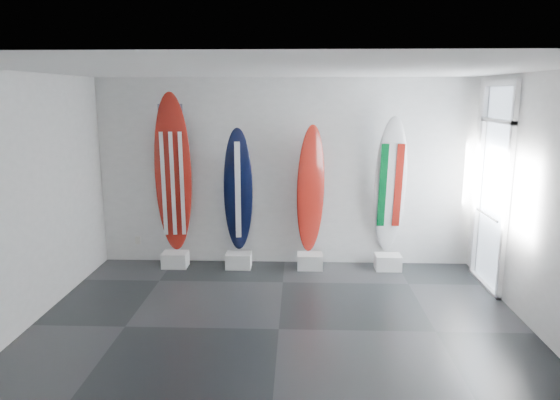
{
  "coord_description": "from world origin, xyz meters",
  "views": [
    {
      "loc": [
        0.22,
        -5.62,
        2.74
      ],
      "look_at": [
        -0.04,
        1.4,
        1.28
      ],
      "focal_mm": 32.74,
      "sensor_mm": 36.0,
      "label": 1
    }
  ],
  "objects_px": {
    "surfboard_italy": "(390,186)",
    "surfboard_swiss": "(311,190)",
    "surfboard_usa": "(173,174)",
    "surfboard_navy": "(238,191)"
  },
  "relations": [
    {
      "from": "surfboard_navy",
      "to": "surfboard_swiss",
      "type": "distance_m",
      "value": 1.15
    },
    {
      "from": "surfboard_usa",
      "to": "surfboard_swiss",
      "type": "relative_size",
      "value": 1.24
    },
    {
      "from": "surfboard_usa",
      "to": "surfboard_navy",
      "type": "distance_m",
      "value": 1.06
    },
    {
      "from": "surfboard_swiss",
      "to": "surfboard_navy",
      "type": "bearing_deg",
      "value": 159.56
    },
    {
      "from": "surfboard_usa",
      "to": "surfboard_navy",
      "type": "xyz_separation_m",
      "value": [
        1.03,
        0.0,
        -0.27
      ]
    },
    {
      "from": "surfboard_navy",
      "to": "surfboard_swiss",
      "type": "xyz_separation_m",
      "value": [
        1.15,
        0.0,
        0.02
      ]
    },
    {
      "from": "surfboard_navy",
      "to": "surfboard_swiss",
      "type": "relative_size",
      "value": 0.98
    },
    {
      "from": "surfboard_navy",
      "to": "surfboard_italy",
      "type": "bearing_deg",
      "value": -6.28
    },
    {
      "from": "surfboard_usa",
      "to": "surfboard_italy",
      "type": "height_order",
      "value": "surfboard_usa"
    },
    {
      "from": "surfboard_italy",
      "to": "surfboard_swiss",
      "type": "bearing_deg",
      "value": -179.27
    }
  ]
}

